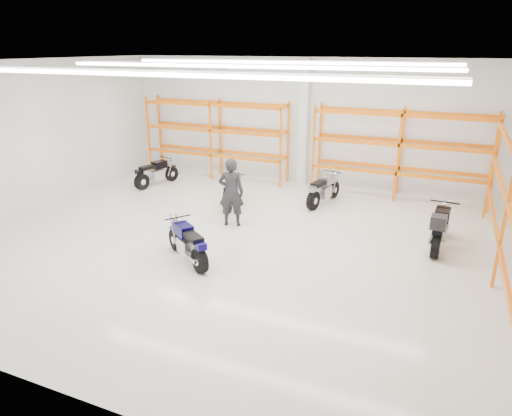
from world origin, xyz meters
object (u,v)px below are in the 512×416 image
at_px(motorcycle_main, 188,244).
at_px(motorcycle_back_b, 232,194).
at_px(motorcycle_back_c, 323,190).
at_px(structural_column, 304,123).
at_px(standing_man, 231,192).
at_px(motorcycle_back_a, 155,174).
at_px(motorcycle_back_d, 439,229).

xyz_separation_m(motorcycle_main, motorcycle_back_b, (-0.77, 3.99, -0.02)).
bearing_deg(motorcycle_main, motorcycle_back_c, 71.33).
xyz_separation_m(motorcycle_back_c, structural_column, (-1.31, 1.99, 1.78)).
xyz_separation_m(motorcycle_main, structural_column, (0.49, 7.32, 1.79)).
relative_size(motorcycle_main, standing_man, 0.87).
relative_size(motorcycle_back_a, standing_man, 0.99).
bearing_deg(motorcycle_back_a, motorcycle_back_b, -15.22).
height_order(motorcycle_back_b, motorcycle_back_c, motorcycle_back_c).
bearing_deg(motorcycle_back_d, motorcycle_back_a, 169.14).
bearing_deg(motorcycle_back_a, standing_man, -29.42).
bearing_deg(motorcycle_back_a, motorcycle_back_c, 3.33).
xyz_separation_m(motorcycle_main, standing_man, (-0.11, 2.56, 0.52)).
relative_size(standing_man, structural_column, 0.44).
distance_m(standing_man, structural_column, 4.96).
height_order(motorcycle_back_a, motorcycle_back_c, motorcycle_back_c).
relative_size(motorcycle_back_c, motorcycle_back_d, 0.90).
xyz_separation_m(motorcycle_back_a, structural_column, (4.88, 2.35, 1.79)).
bearing_deg(motorcycle_back_d, motorcycle_back_c, 148.09).
xyz_separation_m(motorcycle_back_b, motorcycle_back_d, (6.17, -0.89, 0.11)).
relative_size(motorcycle_back_a, motorcycle_back_b, 1.03).
distance_m(motorcycle_back_a, standing_man, 4.95).
xyz_separation_m(motorcycle_back_a, motorcycle_back_b, (3.62, -0.98, -0.02)).
bearing_deg(motorcycle_main, standing_man, 92.40).
distance_m(motorcycle_back_a, structural_column, 5.70).
distance_m(motorcycle_back_b, structural_column, 4.00).
relative_size(motorcycle_back_c, standing_man, 1.03).
height_order(standing_man, structural_column, structural_column).
xyz_separation_m(motorcycle_main, motorcycle_back_a, (-4.39, 4.97, -0.00)).
xyz_separation_m(motorcycle_back_c, motorcycle_back_d, (3.59, -2.24, 0.08)).
bearing_deg(standing_man, structural_column, -114.92).
relative_size(motorcycle_back_b, motorcycle_back_d, 0.84).
bearing_deg(motorcycle_back_a, structural_column, 25.69).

